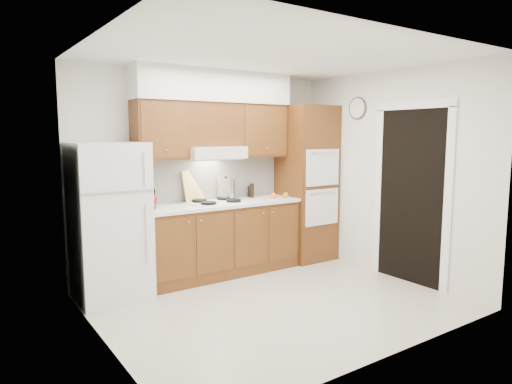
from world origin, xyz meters
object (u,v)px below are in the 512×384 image
Objects in this scene: stock_pot at (226,188)px; fridge at (109,221)px; oven_cabinet at (306,183)px; kettle at (149,201)px.

fridge is at bearing -171.30° from stock_pot.
oven_cabinet is at bearing 0.70° from fridge.
fridge is at bearing -168.28° from kettle.
stock_pot is (-1.22, 0.21, -0.01)m from oven_cabinet.
fridge is 9.49× the size of kettle.
oven_cabinet is 12.14× the size of kettle.
oven_cabinet is 1.24m from stock_pot.
fridge is 7.01× the size of stock_pot.
kettle is at bearing -169.77° from stock_pot.
fridge is 0.78× the size of oven_cabinet.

